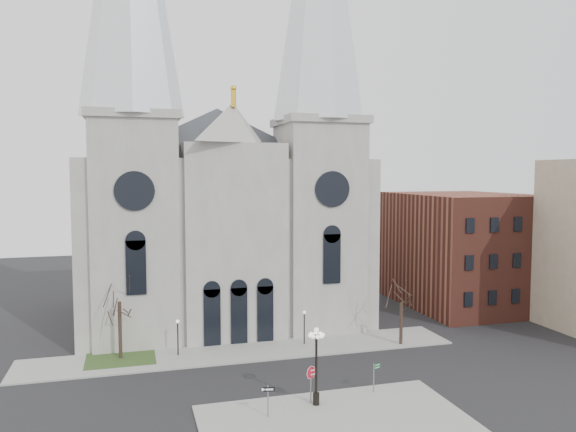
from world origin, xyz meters
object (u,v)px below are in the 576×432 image
object	(u,v)px
stop_sign	(311,377)
one_way_sign	(268,396)
street_name_sign	(374,375)
globe_lamp	(316,356)

from	to	relation	value
stop_sign	one_way_sign	world-z (taller)	stop_sign
stop_sign	one_way_sign	bearing A→B (deg)	-168.01
stop_sign	street_name_sign	world-z (taller)	stop_sign
street_name_sign	one_way_sign	bearing A→B (deg)	169.48
globe_lamp	one_way_sign	bearing A→B (deg)	-165.56
one_way_sign	street_name_sign	world-z (taller)	street_name_sign
globe_lamp	street_name_sign	size ratio (longest dim) A/B	2.54
stop_sign	globe_lamp	distance (m)	1.67
globe_lamp	street_name_sign	xyz separation A→B (m)	(4.96, 0.97, -2.22)
stop_sign	globe_lamp	size ratio (longest dim) A/B	0.49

